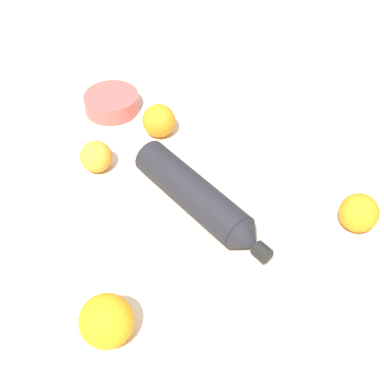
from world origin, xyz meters
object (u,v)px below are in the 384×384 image
(orange_0, at_px, (96,157))
(orange_1, at_px, (159,121))
(water_bottle, at_px, (199,198))
(orange_3, at_px, (107,321))
(ceramic_bowl, at_px, (112,103))
(orange_2, at_px, (359,213))

(orange_0, distance_m, orange_1, 0.16)
(water_bottle, bearing_deg, orange_3, -67.71)
(orange_0, height_order, ceramic_bowl, orange_0)
(water_bottle, xyz_separation_m, orange_2, (0.26, 0.09, 0.00))
(orange_2, height_order, orange_3, orange_3)
(orange_0, relative_size, ceramic_bowl, 0.52)
(orange_3, height_order, ceramic_bowl, orange_3)
(orange_1, distance_m, ceramic_bowl, 0.14)
(orange_1, bearing_deg, water_bottle, -43.38)
(orange_0, bearing_deg, orange_1, 69.59)
(water_bottle, xyz_separation_m, ceramic_bowl, (-0.31, 0.19, -0.01))
(ceramic_bowl, bearing_deg, orange_0, -65.89)
(orange_3, bearing_deg, water_bottle, 88.37)
(water_bottle, distance_m, orange_3, 0.29)
(orange_3, xyz_separation_m, ceramic_bowl, (-0.30, 0.48, -0.02))
(orange_0, height_order, orange_2, orange_2)
(orange_3, distance_m, ceramic_bowl, 0.56)
(orange_2, xyz_separation_m, ceramic_bowl, (-0.57, 0.10, -0.01))
(water_bottle, relative_size, orange_3, 3.86)
(water_bottle, height_order, orange_3, orange_3)
(orange_1, bearing_deg, orange_2, -9.47)
(orange_0, xyz_separation_m, orange_3, (0.22, -0.30, 0.01))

